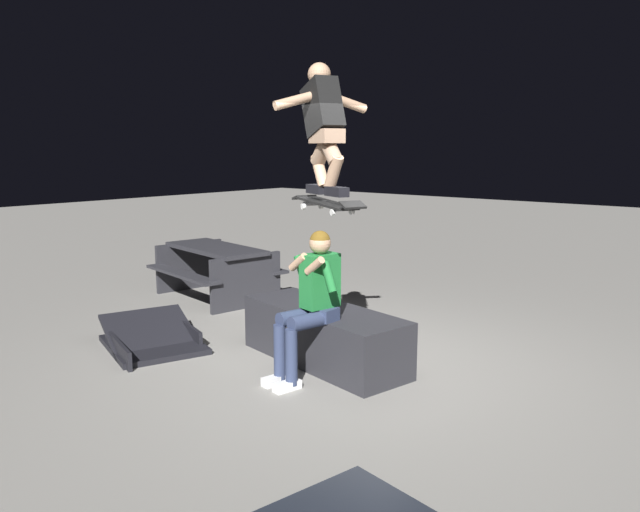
{
  "coord_description": "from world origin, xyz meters",
  "views": [
    {
      "loc": [
        -3.53,
        4.71,
        2.13
      ],
      "look_at": [
        0.06,
        0.44,
        1.16
      ],
      "focal_mm": 34.73,
      "sensor_mm": 36.0,
      "label": 1
    }
  ],
  "objects_px": {
    "ledge_box_main": "(324,335)",
    "kicker_ramp": "(153,341)",
    "skateboard": "(327,203)",
    "picnic_table_back": "(216,264)",
    "skater_airborne": "(324,123)",
    "person_sitting_on_ledge": "(311,297)"
  },
  "relations": [
    {
      "from": "ledge_box_main",
      "to": "skater_airborne",
      "type": "bearing_deg",
      "value": 129.27
    },
    {
      "from": "skater_airborne",
      "to": "picnic_table_back",
      "type": "height_order",
      "value": "skater_airborne"
    },
    {
      "from": "person_sitting_on_ledge",
      "to": "skateboard",
      "type": "distance_m",
      "value": 0.9
    },
    {
      "from": "ledge_box_main",
      "to": "kicker_ramp",
      "type": "height_order",
      "value": "ledge_box_main"
    },
    {
      "from": "kicker_ramp",
      "to": "picnic_table_back",
      "type": "bearing_deg",
      "value": -57.82
    },
    {
      "from": "ledge_box_main",
      "to": "skateboard",
      "type": "relative_size",
      "value": 1.87
    },
    {
      "from": "person_sitting_on_ledge",
      "to": "skateboard",
      "type": "xyz_separation_m",
      "value": [
        -0.21,
        0.03,
        0.87
      ]
    },
    {
      "from": "ledge_box_main",
      "to": "skater_airborne",
      "type": "distance_m",
      "value": 2.15
    },
    {
      "from": "kicker_ramp",
      "to": "picnic_table_back",
      "type": "distance_m",
      "value": 2.33
    },
    {
      "from": "kicker_ramp",
      "to": "person_sitting_on_ledge",
      "type": "bearing_deg",
      "value": -168.29
    },
    {
      "from": "picnic_table_back",
      "to": "ledge_box_main",
      "type": "bearing_deg",
      "value": 159.35
    },
    {
      "from": "person_sitting_on_ledge",
      "to": "kicker_ramp",
      "type": "xyz_separation_m",
      "value": [
        1.91,
        0.4,
        -0.72
      ]
    },
    {
      "from": "skateboard",
      "to": "kicker_ramp",
      "type": "bearing_deg",
      "value": 9.82
    },
    {
      "from": "ledge_box_main",
      "to": "skater_airborne",
      "type": "height_order",
      "value": "skater_airborne"
    },
    {
      "from": "skateboard",
      "to": "kicker_ramp",
      "type": "xyz_separation_m",
      "value": [
        2.13,
        0.37,
        -1.59
      ]
    },
    {
      "from": "ledge_box_main",
      "to": "skater_airborne",
      "type": "relative_size",
      "value": 1.7
    },
    {
      "from": "kicker_ramp",
      "to": "picnic_table_back",
      "type": "height_order",
      "value": "picnic_table_back"
    },
    {
      "from": "ledge_box_main",
      "to": "kicker_ramp",
      "type": "xyz_separation_m",
      "value": [
        1.71,
        0.84,
        -0.21
      ]
    },
    {
      "from": "skateboard",
      "to": "kicker_ramp",
      "type": "distance_m",
      "value": 2.68
    },
    {
      "from": "skater_airborne",
      "to": "kicker_ramp",
      "type": "distance_m",
      "value": 3.11
    },
    {
      "from": "ledge_box_main",
      "to": "skateboard",
      "type": "distance_m",
      "value": 1.52
    },
    {
      "from": "skateboard",
      "to": "picnic_table_back",
      "type": "xyz_separation_m",
      "value": [
        3.35,
        -1.57,
        -1.16
      ]
    }
  ]
}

